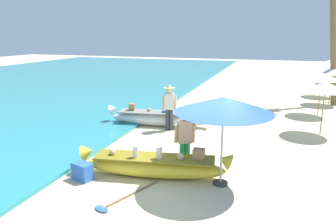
{
  "coord_description": "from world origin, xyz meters",
  "views": [
    {
      "loc": [
        1.8,
        -7.04,
        3.55
      ],
      "look_at": [
        -1.67,
        3.21,
        0.9
      ],
      "focal_mm": 34.08,
      "sensor_mm": 36.0,
      "label": 1
    }
  ],
  "objects_px": {
    "paddle": "(123,198)",
    "person_tourist_customer": "(185,138)",
    "cooler_box": "(82,171)",
    "person_vendor_hatted": "(169,104)",
    "patio_umbrella_large": "(224,105)",
    "boat_white_midground": "(161,118)",
    "boat_yellow_foreground": "(155,165)"
  },
  "relations": [
    {
      "from": "paddle",
      "to": "person_tourist_customer",
      "type": "bearing_deg",
      "value": 65.57
    },
    {
      "from": "person_tourist_customer",
      "to": "cooler_box",
      "type": "xyz_separation_m",
      "value": [
        -2.27,
        -1.34,
        -0.69
      ]
    },
    {
      "from": "person_vendor_hatted",
      "to": "paddle",
      "type": "bearing_deg",
      "value": -82.6
    },
    {
      "from": "person_vendor_hatted",
      "to": "paddle",
      "type": "height_order",
      "value": "person_vendor_hatted"
    },
    {
      "from": "person_vendor_hatted",
      "to": "person_tourist_customer",
      "type": "relative_size",
      "value": 1.08
    },
    {
      "from": "patio_umbrella_large",
      "to": "cooler_box",
      "type": "relative_size",
      "value": 4.47
    },
    {
      "from": "person_tourist_customer",
      "to": "person_vendor_hatted",
      "type": "bearing_deg",
      "value": 114.81
    },
    {
      "from": "cooler_box",
      "to": "paddle",
      "type": "height_order",
      "value": "cooler_box"
    },
    {
      "from": "person_vendor_hatted",
      "to": "cooler_box",
      "type": "bearing_deg",
      "value": -98.55
    },
    {
      "from": "person_tourist_customer",
      "to": "paddle",
      "type": "bearing_deg",
      "value": -114.43
    },
    {
      "from": "patio_umbrella_large",
      "to": "paddle",
      "type": "relative_size",
      "value": 1.28
    },
    {
      "from": "paddle",
      "to": "cooler_box",
      "type": "bearing_deg",
      "value": 157.61
    },
    {
      "from": "boat_white_midground",
      "to": "person_tourist_customer",
      "type": "bearing_deg",
      "value": -61.57
    },
    {
      "from": "person_tourist_customer",
      "to": "boat_white_midground",
      "type": "bearing_deg",
      "value": 118.43
    },
    {
      "from": "cooler_box",
      "to": "person_tourist_customer",
      "type": "bearing_deg",
      "value": 47.75
    },
    {
      "from": "person_tourist_customer",
      "to": "patio_umbrella_large",
      "type": "relative_size",
      "value": 0.71
    },
    {
      "from": "boat_yellow_foreground",
      "to": "patio_umbrella_large",
      "type": "relative_size",
      "value": 1.73
    },
    {
      "from": "person_vendor_hatted",
      "to": "person_tourist_customer",
      "type": "height_order",
      "value": "person_vendor_hatted"
    },
    {
      "from": "cooler_box",
      "to": "boat_yellow_foreground",
      "type": "bearing_deg",
      "value": 41.17
    },
    {
      "from": "boat_yellow_foreground",
      "to": "person_vendor_hatted",
      "type": "xyz_separation_m",
      "value": [
        -0.94,
        3.98,
        0.7
      ]
    },
    {
      "from": "person_vendor_hatted",
      "to": "cooler_box",
      "type": "relative_size",
      "value": 3.43
    },
    {
      "from": "boat_yellow_foreground",
      "to": "patio_umbrella_large",
      "type": "distance_m",
      "value": 2.36
    },
    {
      "from": "person_vendor_hatted",
      "to": "person_tourist_customer",
      "type": "xyz_separation_m",
      "value": [
        1.56,
        -3.37,
        -0.1
      ]
    },
    {
      "from": "boat_yellow_foreground",
      "to": "person_tourist_customer",
      "type": "xyz_separation_m",
      "value": [
        0.62,
        0.61,
        0.61
      ]
    },
    {
      "from": "boat_yellow_foreground",
      "to": "person_vendor_hatted",
      "type": "distance_m",
      "value": 4.15
    },
    {
      "from": "boat_yellow_foreground",
      "to": "paddle",
      "type": "relative_size",
      "value": 2.22
    },
    {
      "from": "boat_white_midground",
      "to": "patio_umbrella_large",
      "type": "height_order",
      "value": "patio_umbrella_large"
    },
    {
      "from": "cooler_box",
      "to": "paddle",
      "type": "xyz_separation_m",
      "value": [
        1.4,
        -0.58,
        -0.19
      ]
    },
    {
      "from": "person_tourist_customer",
      "to": "paddle",
      "type": "height_order",
      "value": "person_tourist_customer"
    },
    {
      "from": "patio_umbrella_large",
      "to": "boat_white_midground",
      "type": "bearing_deg",
      "value": 125.81
    },
    {
      "from": "patio_umbrella_large",
      "to": "cooler_box",
      "type": "height_order",
      "value": "patio_umbrella_large"
    },
    {
      "from": "person_tourist_customer",
      "to": "patio_umbrella_large",
      "type": "bearing_deg",
      "value": -25.36
    }
  ]
}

